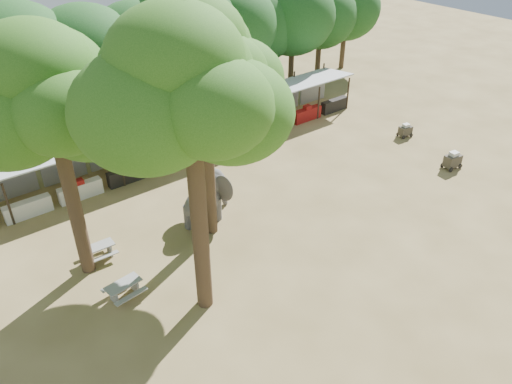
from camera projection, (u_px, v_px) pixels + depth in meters
ground at (341, 269)px, 22.49m from camera, size 100.00×100.00×0.00m
vendor_stalls at (182, 138)px, 31.07m from camera, size 28.00×2.99×2.80m
yard_tree_left at (43, 97)px, 18.14m from camera, size 7.10×6.90×11.02m
yard_tree_center at (183, 91)px, 15.83m from camera, size 7.10×6.90×12.04m
yard_tree_back at (197, 62)px, 20.40m from camera, size 7.10×6.90×11.36m
backdrop_trees at (135, 49)px, 32.18m from camera, size 46.46×5.95×8.33m
elephant at (207, 198)px, 25.09m from camera, size 3.41×2.60×2.54m
handler at (200, 227)px, 23.71m from camera, size 0.70×0.75×1.73m
picnic_table_near at (124, 288)px, 20.75m from camera, size 1.62×1.49×0.74m
picnic_table_far at (99, 250)px, 22.91m from camera, size 1.44×1.30×0.70m
cart_front at (453, 160)px, 29.98m from camera, size 1.19×0.86×1.08m
cart_back at (405, 130)px, 33.67m from camera, size 1.04×0.78×0.92m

